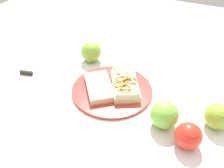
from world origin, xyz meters
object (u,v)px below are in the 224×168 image
object	(u,v)px
knife	(31,74)
bread_slice_side	(99,87)
plate	(112,90)
apple_1	(188,136)
sandwich	(125,84)
apple_2	(164,115)
apple_0	(91,52)
apple_3	(218,116)

from	to	relation	value
knife	bread_slice_side	bearing A→B (deg)	-9.09
plate	apple_1	bearing A→B (deg)	-22.51
plate	sandwich	world-z (taller)	sandwich
plate	apple_2	bearing A→B (deg)	-19.98
sandwich	bread_slice_side	distance (m)	0.09
sandwich	apple_1	distance (m)	0.27
apple_0	apple_1	world-z (taller)	apple_0
apple_1	apple_3	xyz separation A→B (m)	(0.06, 0.10, 0.00)
bread_slice_side	apple_3	bearing A→B (deg)	53.41
plate	apple_1	world-z (taller)	apple_1
plate	apple_1	distance (m)	0.30
sandwich	knife	bearing A→B (deg)	-108.92
apple_1	knife	world-z (taller)	apple_1
apple_0	apple_1	xyz separation A→B (m)	(0.44, -0.25, -0.01)
bread_slice_side	apple_3	xyz separation A→B (m)	(0.38, 0.01, 0.02)
plate	sandwich	xyz separation A→B (m)	(0.04, 0.02, 0.02)
apple_3	knife	xyz separation A→B (m)	(-0.65, -0.04, -0.03)
bread_slice_side	apple_2	world-z (taller)	apple_2
sandwich	apple_2	bearing A→B (deg)	29.91
apple_0	knife	world-z (taller)	apple_0
sandwich	apple_3	distance (m)	0.30
bread_slice_side	knife	size ratio (longest dim) A/B	1.18
sandwich	plate	bearing A→B (deg)	-91.53
bread_slice_side	apple_3	size ratio (longest dim) A/B	1.97
sandwich	apple_0	size ratio (longest dim) A/B	2.17
plate	knife	bearing A→B (deg)	-171.18
apple_3	knife	bearing A→B (deg)	-176.59
apple_0	sandwich	bearing A→B (deg)	-30.80
sandwich	knife	size ratio (longest dim) A/B	1.41
plate	apple_2	size ratio (longest dim) A/B	3.39
plate	sandwich	distance (m)	0.05
knife	plate	bearing A→B (deg)	-5.80
plate	apple_2	world-z (taller)	apple_2
plate	knife	distance (m)	0.32
knife	sandwich	bearing A→B (deg)	-3.46
apple_0	apple_2	xyz separation A→B (m)	(0.36, -0.21, -0.00)
plate	apple_3	xyz separation A→B (m)	(0.34, -0.01, 0.03)
plate	sandwich	size ratio (longest dim) A/B	1.53
plate	apple_2	distance (m)	0.22
sandwich	knife	world-z (taller)	sandwich
bread_slice_side	apple_2	size ratio (longest dim) A/B	1.86
apple_2	apple_0	bearing A→B (deg)	149.55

